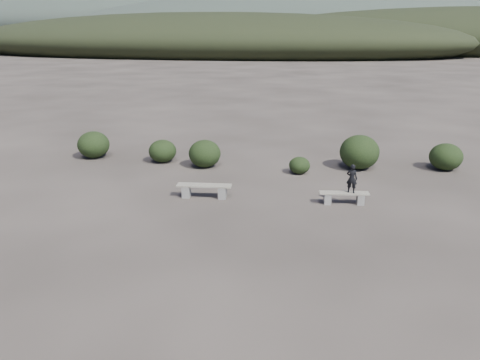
# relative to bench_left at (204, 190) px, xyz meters

# --- Properties ---
(ground) EXTENTS (1200.00, 1200.00, 0.00)m
(ground) POSITION_rel_bench_left_xyz_m (1.55, -4.59, -0.29)
(ground) COLOR #302925
(ground) RESTS_ON ground
(bench_left) EXTENTS (1.96, 0.61, 0.48)m
(bench_left) POSITION_rel_bench_left_xyz_m (0.00, 0.00, 0.00)
(bench_left) COLOR slate
(bench_left) RESTS_ON ground
(bench_right) EXTENTS (1.70, 0.59, 0.42)m
(bench_right) POSITION_rel_bench_left_xyz_m (4.84, 0.31, -0.04)
(bench_right) COLOR slate
(bench_right) RESTS_ON ground
(seated_person) EXTENTS (0.40, 0.31, 1.00)m
(seated_person) POSITION_rel_bench_left_xyz_m (5.06, 0.35, 0.62)
(seated_person) COLOR black
(seated_person) RESTS_ON bench_right
(shrub_a) EXTENTS (1.22, 1.22, 1.00)m
(shrub_a) POSITION_rel_bench_left_xyz_m (-3.04, 4.09, 0.21)
(shrub_a) COLOR black
(shrub_a) RESTS_ON ground
(shrub_b) EXTENTS (1.37, 1.37, 1.18)m
(shrub_b) POSITION_rel_bench_left_xyz_m (-0.99, 3.71, 0.30)
(shrub_b) COLOR black
(shrub_b) RESTS_ON ground
(shrub_c) EXTENTS (0.87, 0.87, 0.69)m
(shrub_c) POSITION_rel_bench_left_xyz_m (3.09, 3.54, 0.05)
(shrub_c) COLOR black
(shrub_c) RESTS_ON ground
(shrub_d) EXTENTS (1.66, 1.66, 1.45)m
(shrub_d) POSITION_rel_bench_left_xyz_m (5.51, 4.73, 0.43)
(shrub_d) COLOR black
(shrub_d) RESTS_ON ground
(shrub_e) EXTENTS (1.35, 1.35, 1.13)m
(shrub_e) POSITION_rel_bench_left_xyz_m (9.09, 5.27, 0.27)
(shrub_e) COLOR black
(shrub_e) RESTS_ON ground
(shrub_f) EXTENTS (1.44, 1.44, 1.22)m
(shrub_f) POSITION_rel_bench_left_xyz_m (-6.41, 4.18, 0.32)
(shrub_f) COLOR black
(shrub_f) RESTS_ON ground
(mountain_ridges) EXTENTS (500.00, 400.00, 56.00)m
(mountain_ridges) POSITION_rel_bench_left_xyz_m (-5.94, 334.47, 10.54)
(mountain_ridges) COLOR black
(mountain_ridges) RESTS_ON ground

